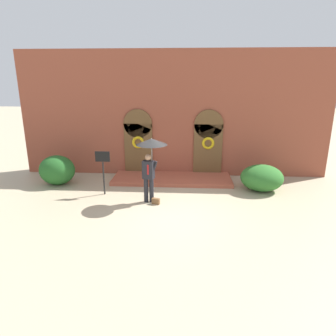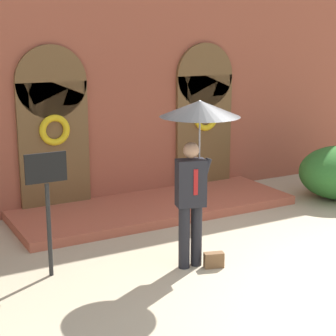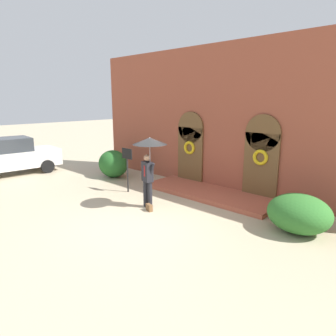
# 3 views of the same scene
# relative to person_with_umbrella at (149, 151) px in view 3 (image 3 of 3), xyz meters

# --- Properties ---
(ground_plane) EXTENTS (80.00, 80.00, 0.00)m
(ground_plane) POSITION_rel_person_with_umbrella_xyz_m (0.63, -0.59, -1.91)
(ground_plane) COLOR tan
(building_facade) EXTENTS (14.00, 2.30, 5.60)m
(building_facade) POSITION_rel_person_with_umbrella_xyz_m (0.63, 3.57, 0.77)
(building_facade) COLOR brown
(building_facade) RESTS_ON ground
(person_with_umbrella) EXTENTS (1.10, 1.10, 2.36)m
(person_with_umbrella) POSITION_rel_person_with_umbrella_xyz_m (0.00, 0.00, 0.00)
(person_with_umbrella) COLOR black
(person_with_umbrella) RESTS_ON ground
(handbag) EXTENTS (0.30, 0.20, 0.22)m
(handbag) POSITION_rel_person_with_umbrella_xyz_m (0.17, -0.20, -1.80)
(handbag) COLOR brown
(handbag) RESTS_ON ground
(sign_post) EXTENTS (0.56, 0.06, 1.72)m
(sign_post) POSITION_rel_person_with_umbrella_xyz_m (-1.93, 0.66, -0.75)
(sign_post) COLOR black
(sign_post) RESTS_ON ground
(shrub_left) EXTENTS (1.50, 1.25, 1.26)m
(shrub_left) POSITION_rel_person_with_umbrella_xyz_m (-4.22, 1.69, -1.28)
(shrub_left) COLOR #235B23
(shrub_left) RESTS_ON ground
(shrub_right) EXTENTS (1.69, 1.53, 1.05)m
(shrub_right) POSITION_rel_person_with_umbrella_xyz_m (4.29, 1.48, -1.39)
(shrub_right) COLOR #2D6B28
(shrub_right) RESTS_ON ground
(parked_car) EXTENTS (2.35, 4.27, 1.76)m
(parked_car) POSITION_rel_person_with_umbrella_xyz_m (-8.33, -1.24, -1.03)
(parked_car) COLOR silver
(parked_car) RESTS_ON ground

